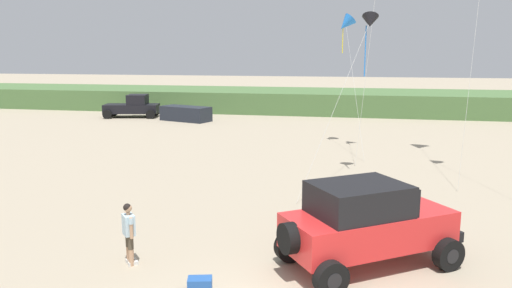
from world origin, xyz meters
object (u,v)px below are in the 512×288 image
at_px(cooler_box, 200,286).
at_px(kite_black_sled, 346,24).
at_px(distant_pickup, 133,107).
at_px(distant_sedan, 186,114).
at_px(kite_purple_stunt, 370,22).
at_px(jeep, 367,222).
at_px(person_watching, 129,230).

xyz_separation_m(cooler_box, kite_black_sled, (2.64, 19.39, 6.98)).
xyz_separation_m(cooler_box, distant_pickup, (-15.65, 29.35, 0.75)).
distance_m(distant_sedan, kite_purple_stunt, 22.30).
bearing_deg(jeep, person_watching, -169.49).
xyz_separation_m(distant_sedan, kite_black_sled, (13.01, -8.67, 6.57)).
bearing_deg(distant_sedan, person_watching, -54.41).
relative_size(cooler_box, distant_sedan, 0.13).
distance_m(kite_purple_stunt, kite_black_sled, 7.46).
distance_m(jeep, kite_purple_stunt, 11.24).
distance_m(cooler_box, kite_black_sled, 20.78).
distance_m(person_watching, kite_black_sled, 19.88).
bearing_deg(distant_sedan, jeep, -42.32).
relative_size(kite_purple_stunt, kite_black_sled, 0.93).
distance_m(person_watching, cooler_box, 2.70).
relative_size(person_watching, distant_pickup, 0.34).
bearing_deg(kite_purple_stunt, distant_sedan, 131.58).
bearing_deg(person_watching, kite_purple_stunt, 60.50).
distance_m(distant_sedan, kite_black_sled, 16.96).
relative_size(distant_pickup, kite_purple_stunt, 0.68).
distance_m(person_watching, distant_sedan, 28.08).
xyz_separation_m(person_watching, distant_pickup, (-13.34, 28.18, 0.00)).
xyz_separation_m(distant_sedan, kite_purple_stunt, (14.21, -16.02, 6.21)).
bearing_deg(kite_purple_stunt, cooler_box, -107.69).
distance_m(distant_pickup, distant_sedan, 5.44).
xyz_separation_m(jeep, kite_purple_stunt, (0.06, 9.74, 5.61)).
bearing_deg(distant_pickup, kite_purple_stunt, -41.62).
bearing_deg(jeep, kite_black_sled, 93.82).
bearing_deg(cooler_box, distant_pickup, 104.13).
bearing_deg(distant_sedan, kite_black_sled, -14.79).
bearing_deg(person_watching, distant_pickup, 115.33).
distance_m(jeep, cooler_box, 4.54).
bearing_deg(jeep, cooler_box, -148.64).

